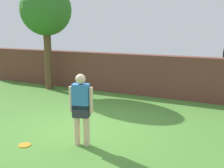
# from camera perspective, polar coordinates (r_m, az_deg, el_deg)

# --- Properties ---
(ground_plane) EXTENTS (40.00, 40.00, 0.00)m
(ground_plane) POSITION_cam_1_polar(r_m,az_deg,el_deg) (7.32, -6.13, -9.22)
(ground_plane) COLOR #4C8433
(brick_wall) EXTENTS (13.18, 0.50, 1.57)m
(brick_wall) POSITION_cam_1_polar(r_m,az_deg,el_deg) (11.45, -1.04, 2.52)
(brick_wall) COLOR brown
(brick_wall) RESTS_ON ground
(tree) EXTENTS (2.10, 2.10, 4.36)m
(tree) POSITION_cam_1_polar(r_m,az_deg,el_deg) (11.95, -13.52, 14.47)
(tree) COLOR brown
(tree) RESTS_ON ground
(person) EXTENTS (0.52, 0.31, 1.62)m
(person) POSITION_cam_1_polar(r_m,az_deg,el_deg) (6.09, -6.40, -4.65)
(person) COLOR beige
(person) RESTS_ON ground
(frisbee_orange) EXTENTS (0.27, 0.27, 0.02)m
(frisbee_orange) POSITION_cam_1_polar(r_m,az_deg,el_deg) (6.62, -17.62, -11.96)
(frisbee_orange) COLOR orange
(frisbee_orange) RESTS_ON ground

